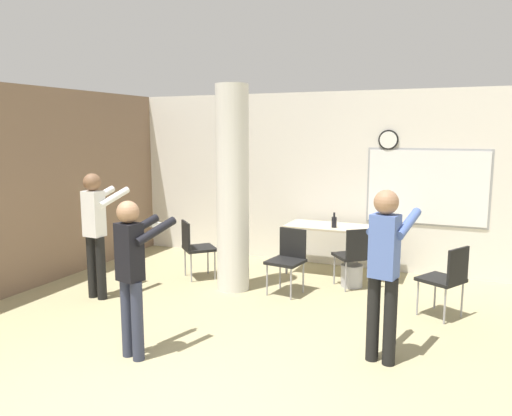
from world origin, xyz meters
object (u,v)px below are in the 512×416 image
(chair_mid_room, at_px, (447,276))
(person_watching_back, at_px, (96,225))
(chair_table_right, at_px, (355,253))
(chair_table_front, at_px, (288,256))
(person_playing_front, at_px, (132,267))
(chair_near_pillar, at_px, (195,245))
(person_playing_side, at_px, (385,262))
(bottle_on_table, at_px, (334,222))
(folding_table, at_px, (341,230))

(chair_mid_room, bearing_deg, person_watching_back, -166.20)
(chair_mid_room, relative_size, chair_table_right, 1.00)
(chair_table_front, distance_m, person_playing_front, 2.57)
(chair_near_pillar, xyz_separation_m, person_playing_side, (3.02, -1.65, 0.47))
(bottle_on_table, height_order, person_watching_back, person_watching_back)
(bottle_on_table, distance_m, chair_mid_room, 2.04)
(bottle_on_table, xyz_separation_m, person_watching_back, (-2.59, -2.19, 0.13))
(folding_table, height_order, person_watching_back, person_watching_back)
(folding_table, relative_size, chair_table_right, 1.91)
(folding_table, xyz_separation_m, chair_near_pillar, (-1.95, -1.04, -0.19))
(folding_table, distance_m, chair_near_pillar, 2.22)
(person_playing_front, bearing_deg, chair_table_front, 73.96)
(bottle_on_table, relative_size, chair_mid_room, 0.26)
(person_playing_side, bearing_deg, person_watching_back, 174.12)
(folding_table, relative_size, person_watching_back, 1.01)
(chair_mid_room, distance_m, person_playing_side, 1.58)
(bottle_on_table, height_order, chair_near_pillar, bottle_on_table)
(chair_table_right, distance_m, chair_table_front, 0.95)
(person_playing_side, bearing_deg, chair_mid_room, 70.80)
(folding_table, bearing_deg, chair_mid_room, -38.93)
(chair_table_front, bearing_deg, chair_table_right, 34.26)
(chair_table_right, bearing_deg, folding_table, 120.01)
(folding_table, height_order, chair_mid_room, chair_mid_room)
(chair_table_front, height_order, person_watching_back, person_watching_back)
(bottle_on_table, bearing_deg, chair_table_front, -110.08)
(chair_table_right, bearing_deg, chair_near_pillar, -168.83)
(chair_table_right, distance_m, person_watching_back, 3.50)
(chair_near_pillar, distance_m, person_playing_front, 2.68)
(chair_mid_room, relative_size, person_playing_front, 0.56)
(chair_table_right, xyz_separation_m, person_playing_side, (0.73, -2.11, 0.47))
(chair_table_right, relative_size, person_watching_back, 0.53)
(person_playing_side, bearing_deg, bottle_on_table, 114.15)
(chair_near_pillar, height_order, chair_table_right, same)
(chair_near_pillar, xyz_separation_m, chair_mid_room, (3.52, -0.23, 0.00))
(chair_mid_room, relative_size, person_playing_side, 0.52)
(person_watching_back, bearing_deg, chair_mid_room, 13.80)
(chair_table_right, bearing_deg, person_watching_back, -150.27)
(person_playing_side, bearing_deg, chair_table_right, 109.18)
(bottle_on_table, relative_size, chair_table_right, 0.26)
(folding_table, height_order, person_playing_side, person_playing_side)
(chair_table_right, bearing_deg, person_playing_side, -70.82)
(chair_table_right, height_order, person_watching_back, person_watching_back)
(person_playing_front, bearing_deg, chair_near_pillar, 107.65)
(chair_near_pillar, height_order, person_playing_front, person_playing_front)
(folding_table, relative_size, person_playing_front, 1.08)
(chair_table_front, distance_m, person_watching_back, 2.56)
(bottle_on_table, distance_m, person_playing_side, 2.82)
(chair_near_pillar, distance_m, person_watching_back, 1.53)
(chair_near_pillar, bearing_deg, chair_mid_room, -3.68)
(chair_near_pillar, bearing_deg, chair_table_front, -3.19)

